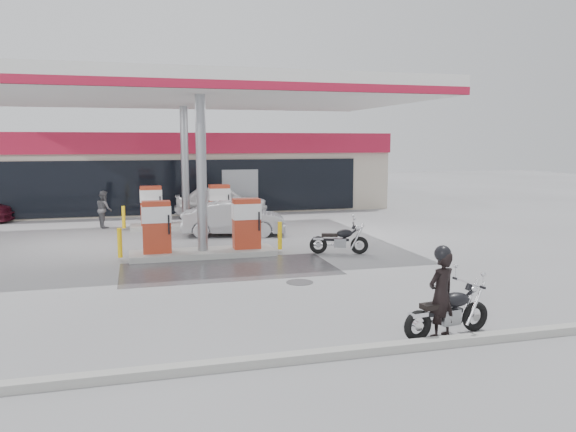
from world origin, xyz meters
name	(u,v)px	position (x,y,z in m)	size (l,w,h in m)	color
ground	(211,270)	(0.00, 0.00, 0.00)	(90.00, 90.00, 0.00)	gray
wet_patch	(229,269)	(0.50, 0.00, 0.00)	(6.00, 3.00, 0.00)	#4C4C4F
drain_cover	(300,282)	(2.00, -2.00, 0.00)	(0.70, 0.70, 0.01)	#38383A
kerb	(268,361)	(0.00, -7.00, 0.07)	(28.00, 0.25, 0.15)	gray
store_building	(173,170)	(0.01, 15.94, 2.01)	(22.00, 8.22, 4.00)	#BBB09D
canopy	(190,93)	(0.00, 5.00, 5.27)	(16.00, 10.02, 5.51)	silver
pump_island_near	(203,234)	(0.00, 2.00, 0.71)	(5.14, 1.30, 1.78)	#9E9E99
pump_island_far	(186,211)	(0.00, 8.00, 0.71)	(5.14, 1.30, 1.78)	#9E9E99
main_motorcycle	(449,313)	(3.54, -6.53, 0.43)	(1.90, 0.73, 0.98)	black
biker_main	(441,294)	(3.36, -6.56, 0.81)	(0.59, 0.39, 1.62)	black
parked_motorcycle	(340,241)	(4.28, 1.19, 0.43)	(1.83, 0.94, 0.97)	black
sedan_white	(221,201)	(1.95, 11.20, 0.75)	(1.78, 4.42, 1.51)	silver
attendant	(104,209)	(-3.29, 9.00, 0.78)	(0.75, 0.59, 1.55)	#4F4F53
hatchback_silver	(234,219)	(1.59, 5.60, 0.65)	(1.37, 3.92, 1.29)	#9C9FA4
parked_car_right	(261,198)	(4.50, 14.00, 0.58)	(1.92, 4.16, 1.16)	black
biker_walking	(202,197)	(1.10, 11.80, 0.90)	(1.05, 0.44, 1.79)	black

